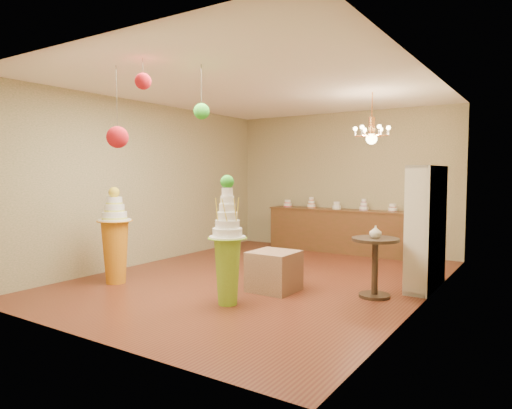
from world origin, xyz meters
The scene contains 17 objects.
floor centered at (0.00, 0.00, 0.00)m, with size 6.50×6.50×0.00m, color #5C2819.
ceiling centered at (0.00, 0.00, 3.00)m, with size 6.50×6.50×0.00m, color white.
wall_back centered at (0.00, 3.25, 1.50)m, with size 5.00×0.04×3.00m, color tan.
wall_front centered at (0.00, -3.25, 1.50)m, with size 5.00×0.04×3.00m, color tan.
wall_left centered at (-2.50, 0.00, 1.50)m, with size 0.04×6.50×3.00m, color tan.
wall_right centered at (2.50, 0.00, 1.50)m, with size 0.04×6.50×3.00m, color tan.
pedestal_green centered at (0.40, -1.47, 0.66)m, with size 0.62×0.62×1.67m.
pedestal_orange centered at (-1.73, -1.50, 0.62)m, with size 0.59×0.59×1.48m.
burlap_riser centered at (0.55, -0.56, 0.29)m, with size 0.63×0.63×0.57m, color #8F6A4E.
sideboard centered at (0.00, 2.97, 0.48)m, with size 3.04×0.54×1.16m.
shelving_unit centered at (2.34, 0.80, 0.90)m, with size 0.33×1.20×1.80m.
round_table centered at (1.88, -0.10, 0.53)m, with size 0.65×0.65×0.82m.
vase centered at (1.88, -0.10, 0.90)m, with size 0.16×0.16×0.17m, color silver.
pom_red_left centered at (-0.62, -2.34, 2.13)m, with size 0.27×0.27×1.00m.
pom_green_mid centered at (0.27, -1.81, 2.44)m, with size 0.19×0.19×0.66m.
pom_red_right centered at (-0.09, -2.41, 2.74)m, with size 0.19×0.19×0.36m.
chandelier centered at (1.36, 1.17, 2.30)m, with size 0.74×0.74×0.85m.
Camera 1 is at (3.87, -6.12, 1.70)m, focal length 32.00 mm.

